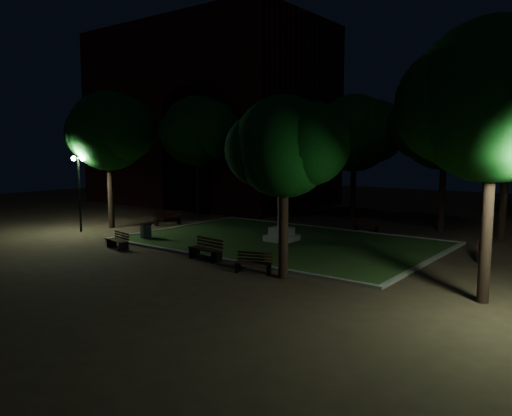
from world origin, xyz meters
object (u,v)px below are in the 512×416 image
Objects in this scene: bench_near_right at (254,263)px; bicycle at (164,215)px; bench_west_near at (119,241)px; bench_left_side at (168,218)px; trash_bin at (146,231)px; monument at (282,224)px; bench_far_side at (366,226)px; bench_right_side at (482,249)px; bench_near_left at (206,250)px.

bicycle reaches higher than bench_near_right.
bench_left_side is at bearing 129.32° from bench_west_near.
trash_bin is (-8.95, 2.23, 0.06)m from bench_near_right.
bench_left_side is 4.96m from trash_bin.
bench_near_right is 8.14m from bench_west_near.
monument is 1.78× the size of bench_left_side.
bench_west_near is 9.22m from bicycle.
bench_far_side is at bearing 138.54° from bench_left_side.
monument reaches higher than bench_left_side.
bench_left_side is (-11.71, 6.35, 0.07)m from bench_near_right.
bench_west_near is at bearing 160.86° from bench_near_right.
bench_west_near is 0.97× the size of bicycle.
trash_bin is (2.76, -4.12, -0.01)m from bench_left_side.
bench_right_side is 2.21× the size of trash_bin.
bench_far_side is 0.92× the size of bicycle.
bench_right_side is 16.42m from trash_bin.
bicycle is (-13.31, 7.48, 0.03)m from bench_near_right.
bench_near_right is 13.32m from bench_left_side.
bench_west_near is at bearing -106.80° from bicycle.
bench_near_right is at bearing -80.25° from bicycle.
bench_west_near is at bearing -165.18° from bench_near_left.
bench_near_right is 1.80× the size of trash_bin.
bench_left_side reaches higher than bicycle.
bench_west_near is at bearing -131.49° from monument.
bench_right_side is (9.52, 7.29, 0.02)m from bench_near_left.
bench_left_side reaches higher than trash_bin.
bench_near_right is 1.02× the size of bench_west_near.
trash_bin reaches higher than bench_west_near.
monument is 1.83× the size of bench_near_left.
bench_west_near is 0.83× the size of bench_left_side.
bench_west_near is 7.41m from bench_left_side.
monument is 2.10× the size of bench_near_right.
bench_near_right is at bearing -4.77° from bench_near_left.
bench_far_side is at bearing 72.83° from bench_near_right.
bench_right_side reaches higher than bench_near_right.
monument is 5.83m from bench_far_side.
bench_left_side reaches higher than bench_near_right.
bench_far_side is at bearing 67.17° from bench_west_near.
bench_right_side is at bearing 20.21° from trash_bin.
bench_near_left is at bearing 80.87° from bench_left_side.
monument is 8.14m from bench_west_near.
bench_right_side is (6.46, 7.90, 0.09)m from bench_near_right.
bench_west_near is at bearing -71.20° from trash_bin.
bench_far_side is at bearing 83.46° from bench_near_left.
bench_right_side is (18.17, 1.55, 0.02)m from bench_left_side.
bench_right_side is at bearing 30.54° from bench_near_right.
monument is 10.67m from bicycle.
bench_left_side is 1.17× the size of bicycle.
bench_near_left reaches higher than bench_west_near.
bench_left_side is at bearing 20.12° from bench_far_side.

